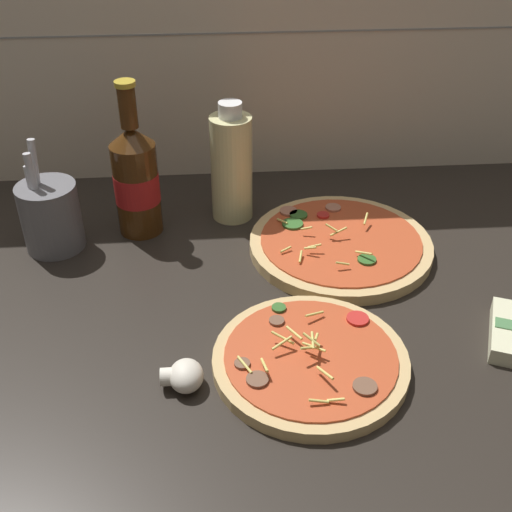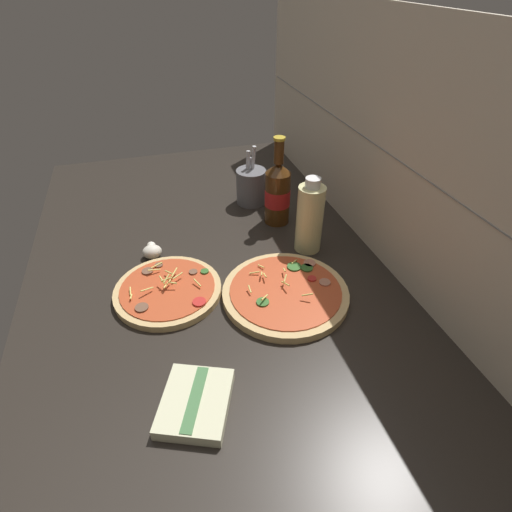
{
  "view_description": "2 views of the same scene",
  "coord_description": "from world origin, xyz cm",
  "px_view_note": "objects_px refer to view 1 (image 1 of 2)",
  "views": [
    {
      "loc": [
        -4.45,
        -70.59,
        61.35
      ],
      "look_at": [
        1.49,
        6.83,
        8.21
      ],
      "focal_mm": 45.0,
      "sensor_mm": 36.0,
      "label": 1
    },
    {
      "loc": [
        81.75,
        -10.65,
        66.62
      ],
      "look_at": [
        4.16,
        12.12,
        6.75
      ],
      "focal_mm": 28.0,
      "sensor_mm": 36.0,
      "label": 2
    }
  ],
  "objects_px": {
    "pizza_near": "(310,360)",
    "beer_bottle": "(136,179)",
    "pizza_far": "(340,244)",
    "utensil_crock": "(50,215)",
    "oil_bottle": "(232,166)",
    "mushroom_left": "(184,376)"
  },
  "relations": [
    {
      "from": "pizza_near",
      "to": "pizza_far",
      "type": "height_order",
      "value": "pizza_near"
    },
    {
      "from": "pizza_near",
      "to": "pizza_far",
      "type": "distance_m",
      "value": 0.28
    },
    {
      "from": "pizza_far",
      "to": "pizza_near",
      "type": "bearing_deg",
      "value": -108.41
    },
    {
      "from": "beer_bottle",
      "to": "mushroom_left",
      "type": "xyz_separation_m",
      "value": [
        0.08,
        -0.38,
        -0.08
      ]
    },
    {
      "from": "oil_bottle",
      "to": "beer_bottle",
      "type": "bearing_deg",
      "value": -167.43
    },
    {
      "from": "pizza_near",
      "to": "beer_bottle",
      "type": "xyz_separation_m",
      "value": [
        -0.24,
        0.36,
        0.09
      ]
    },
    {
      "from": "utensil_crock",
      "to": "oil_bottle",
      "type": "bearing_deg",
      "value": 14.54
    },
    {
      "from": "pizza_far",
      "to": "oil_bottle",
      "type": "xyz_separation_m",
      "value": [
        -0.17,
        0.13,
        0.09
      ]
    },
    {
      "from": "pizza_near",
      "to": "beer_bottle",
      "type": "bearing_deg",
      "value": 124.19
    },
    {
      "from": "pizza_far",
      "to": "beer_bottle",
      "type": "height_order",
      "value": "beer_bottle"
    },
    {
      "from": "beer_bottle",
      "to": "pizza_far",
      "type": "bearing_deg",
      "value": -15.24
    },
    {
      "from": "mushroom_left",
      "to": "utensil_crock",
      "type": "distance_m",
      "value": 0.4
    },
    {
      "from": "pizza_far",
      "to": "mushroom_left",
      "type": "height_order",
      "value": "pizza_far"
    },
    {
      "from": "pizza_far",
      "to": "oil_bottle",
      "type": "distance_m",
      "value": 0.23
    },
    {
      "from": "pizza_near",
      "to": "pizza_far",
      "type": "xyz_separation_m",
      "value": [
        0.09,
        0.27,
        0.0
      ]
    },
    {
      "from": "mushroom_left",
      "to": "beer_bottle",
      "type": "bearing_deg",
      "value": 101.9
    },
    {
      "from": "beer_bottle",
      "to": "oil_bottle",
      "type": "relative_size",
      "value": 1.24
    },
    {
      "from": "pizza_near",
      "to": "pizza_far",
      "type": "bearing_deg",
      "value": 71.59
    },
    {
      "from": "beer_bottle",
      "to": "utensil_crock",
      "type": "relative_size",
      "value": 1.41
    },
    {
      "from": "pizza_far",
      "to": "mushroom_left",
      "type": "relative_size",
      "value": 5.57
    },
    {
      "from": "pizza_far",
      "to": "utensil_crock",
      "type": "bearing_deg",
      "value": 174.12
    },
    {
      "from": "pizza_far",
      "to": "oil_bottle",
      "type": "relative_size",
      "value": 1.41
    }
  ]
}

